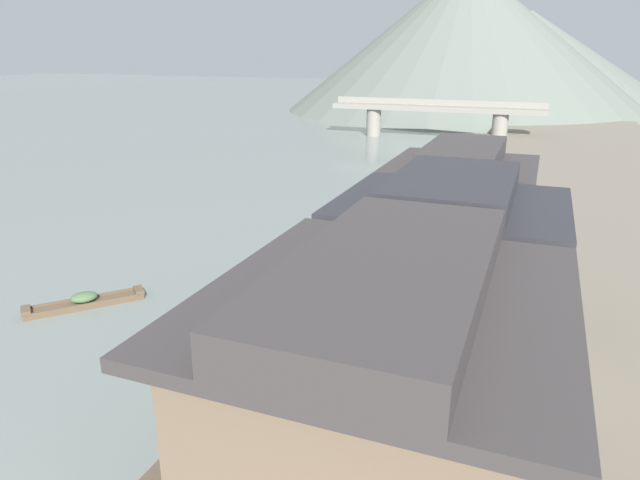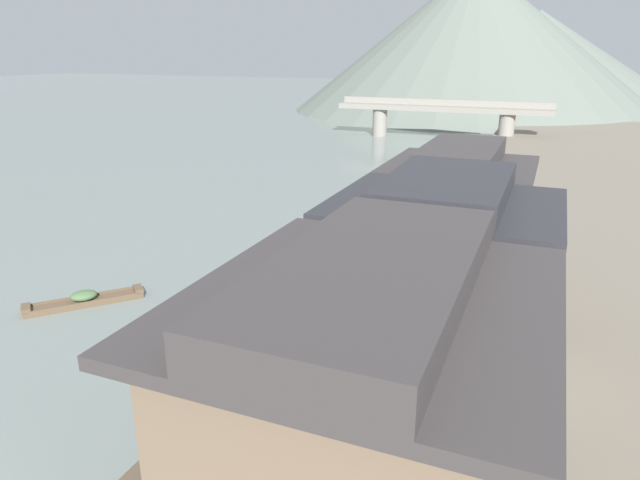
# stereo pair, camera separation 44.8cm
# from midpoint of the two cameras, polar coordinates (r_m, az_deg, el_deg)

# --- Properties ---
(riverbank_right) EXTENTS (18.00, 110.00, 0.88)m
(riverbank_right) POSITION_cam_midpoint_polar(r_m,az_deg,el_deg) (36.23, 25.59, 0.92)
(riverbank_right) COLOR slate
(riverbank_right) RESTS_ON ground
(boat_moored_nearest) EXTENTS (1.13, 5.79, 0.69)m
(boat_moored_nearest) POSITION_cam_midpoint_polar(r_m,az_deg,el_deg) (54.55, 12.87, 7.53)
(boat_moored_nearest) COLOR brown
(boat_moored_nearest) RESTS_ON ground
(boat_moored_second) EXTENTS (2.13, 5.65, 0.51)m
(boat_moored_second) POSITION_cam_midpoint_polar(r_m,az_deg,el_deg) (38.46, 8.98, 3.09)
(boat_moored_second) COLOR brown
(boat_moored_second) RESTS_ON ground
(boat_moored_third) EXTENTS (1.49, 3.70, 0.72)m
(boat_moored_third) POSITION_cam_midpoint_polar(r_m,az_deg,el_deg) (22.30, -3.02, -8.26)
(boat_moored_third) COLOR brown
(boat_moored_third) RESTS_ON ground
(boat_moored_far) EXTENTS (3.80, 4.16, 0.63)m
(boat_moored_far) POSITION_cam_midpoint_polar(r_m,az_deg,el_deg) (26.15, -22.28, -5.65)
(boat_moored_far) COLOR brown
(boat_moored_far) RESTS_ON ground
(house_waterfront_nearest) EXTENTS (6.56, 7.36, 6.14)m
(house_waterfront_nearest) POSITION_cam_midpoint_polar(r_m,az_deg,el_deg) (11.25, 6.10, -16.67)
(house_waterfront_nearest) COLOR #75604C
(house_waterfront_nearest) RESTS_ON riverbank_right
(house_waterfront_second) EXTENTS (6.59, 5.63, 6.14)m
(house_waterfront_second) POSITION_cam_midpoint_polar(r_m,az_deg,el_deg) (17.19, 12.76, -3.92)
(house_waterfront_second) COLOR gray
(house_waterfront_second) RESTS_ON riverbank_right
(house_waterfront_tall) EXTENTS (5.59, 5.62, 6.14)m
(house_waterfront_tall) POSITION_cam_midpoint_polar(r_m,az_deg,el_deg) (22.60, 14.11, 1.49)
(house_waterfront_tall) COLOR #7F705B
(house_waterfront_tall) RESTS_ON riverbank_right
(stone_bridge) EXTENTS (25.44, 2.40, 4.65)m
(stone_bridge) POSITION_cam_midpoint_polar(r_m,az_deg,el_deg) (70.91, 12.36, 12.36)
(stone_bridge) COLOR gray
(stone_bridge) RESTS_ON ground
(hill_far_west) EXTENTS (59.41, 59.41, 18.79)m
(hill_far_west) POSITION_cam_midpoint_polar(r_m,az_deg,el_deg) (143.86, 21.13, 17.15)
(hill_far_west) COLOR slate
(hill_far_west) RESTS_ON ground
(hill_far_centre) EXTENTS (62.30, 62.30, 24.61)m
(hill_far_centre) POSITION_cam_midpoint_polar(r_m,az_deg,el_deg) (107.82, 15.37, 19.13)
(hill_far_centre) COLOR slate
(hill_far_centre) RESTS_ON ground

